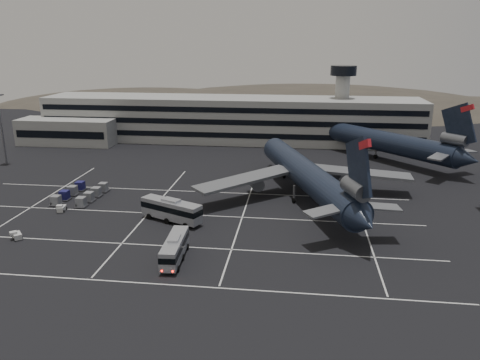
{
  "coord_description": "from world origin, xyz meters",
  "views": [
    {
      "loc": [
        21.77,
        -76.64,
        31.79
      ],
      "look_at": [
        10.66,
        11.38,
        5.0
      ],
      "focal_mm": 35.0,
      "sensor_mm": 36.0,
      "label": 1
    }
  ],
  "objects_px": {
    "bus_near": "(175,247)",
    "bus_far": "(171,209)",
    "trijet_main": "(307,175)",
    "tug_a": "(62,208)",
    "uld_cluster": "(81,194)"
  },
  "relations": [
    {
      "from": "trijet_main",
      "to": "uld_cluster",
      "type": "height_order",
      "value": "trijet_main"
    },
    {
      "from": "bus_near",
      "to": "uld_cluster",
      "type": "relative_size",
      "value": 0.86
    },
    {
      "from": "tug_a",
      "to": "uld_cluster",
      "type": "height_order",
      "value": "uld_cluster"
    },
    {
      "from": "trijet_main",
      "to": "bus_far",
      "type": "bearing_deg",
      "value": -166.66
    },
    {
      "from": "tug_a",
      "to": "bus_near",
      "type": "bearing_deg",
      "value": -42.24
    },
    {
      "from": "tug_a",
      "to": "uld_cluster",
      "type": "xyz_separation_m",
      "value": [
        0.18,
        7.89,
        0.34
      ]
    },
    {
      "from": "bus_near",
      "to": "bus_far",
      "type": "distance_m",
      "value": 15.66
    },
    {
      "from": "bus_far",
      "to": "tug_a",
      "type": "xyz_separation_m",
      "value": [
        -22.39,
        2.36,
        -1.72
      ]
    },
    {
      "from": "tug_a",
      "to": "trijet_main",
      "type": "bearing_deg",
      "value": 6.0
    },
    {
      "from": "bus_near",
      "to": "bus_far",
      "type": "bearing_deg",
      "value": 104.14
    },
    {
      "from": "tug_a",
      "to": "uld_cluster",
      "type": "relative_size",
      "value": 0.19
    },
    {
      "from": "trijet_main",
      "to": "uld_cluster",
      "type": "distance_m",
      "value": 47.07
    },
    {
      "from": "trijet_main",
      "to": "tug_a",
      "type": "height_order",
      "value": "trijet_main"
    },
    {
      "from": "bus_far",
      "to": "bus_near",
      "type": "bearing_deg",
      "value": -138.1
    },
    {
      "from": "trijet_main",
      "to": "tug_a",
      "type": "distance_m",
      "value": 48.76
    }
  ]
}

